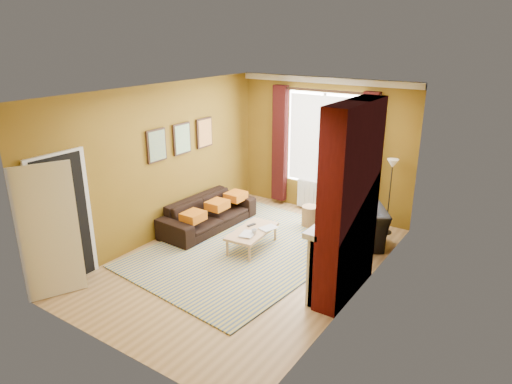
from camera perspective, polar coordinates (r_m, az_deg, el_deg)
ground at (r=7.75m, az=-1.04°, el=-8.56°), size 5.50×5.50×0.00m
room_walls at (r=7.12m, az=4.34°, el=0.89°), size 3.82×5.54×2.83m
striped_rug at (r=8.08m, az=-1.22°, el=-7.22°), size 3.19×4.16×0.02m
sofa at (r=8.91m, az=-5.98°, el=-2.66°), size 0.90×2.09×0.60m
armchair at (r=8.29m, az=11.79°, el=-4.24°), size 1.49×1.45×0.74m
coffee_table at (r=8.01m, az=-0.49°, el=-5.03°), size 0.63×1.12×0.36m
wicker_stool at (r=9.04m, az=6.77°, el=-3.02°), size 0.42×0.42×0.41m
floor_lamp at (r=8.71m, az=16.58°, el=2.00°), size 0.28×0.28×1.45m
book_a at (r=7.84m, az=-1.86°, el=-5.19°), size 0.30×0.35×0.03m
book_b at (r=8.13m, az=1.06°, el=-4.29°), size 0.31×0.37×0.02m
mug at (r=7.83m, az=-0.24°, el=-4.98°), size 0.12×0.12×0.09m
tv_remote at (r=8.17m, az=-0.58°, el=-4.14°), size 0.10×0.18×0.02m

